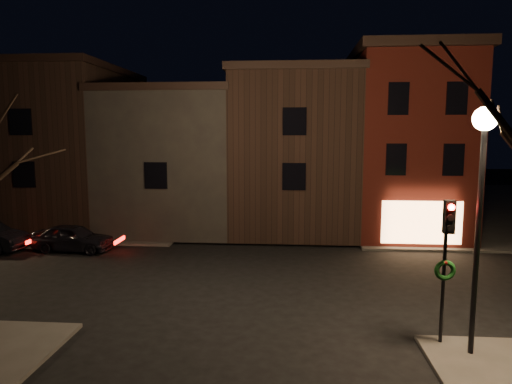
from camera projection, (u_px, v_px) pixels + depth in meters
ground at (257, 280)px, 18.60m from camera, size 120.00×120.00×0.00m
sidewalk_far_left at (47, 200)px, 39.94m from camera, size 30.00×30.00×0.12m
corner_building at (406, 142)px, 26.64m from camera, size 6.50×8.50×10.50m
row_building_a at (294, 151)px, 28.24m from camera, size 7.30×10.30×9.40m
row_building_b at (179, 158)px, 28.88m from camera, size 7.80×10.30×8.40m
row_building_c at (68, 146)px, 29.35m from camera, size 7.30×10.30×9.90m
street_lamp_near at (482, 163)px, 11.52m from camera, size 0.60×0.60×6.48m
traffic_signal at (446, 249)px, 12.36m from camera, size 0.58×0.38×4.05m
parked_car_a at (73, 238)px, 23.03m from camera, size 4.16×1.93×1.38m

